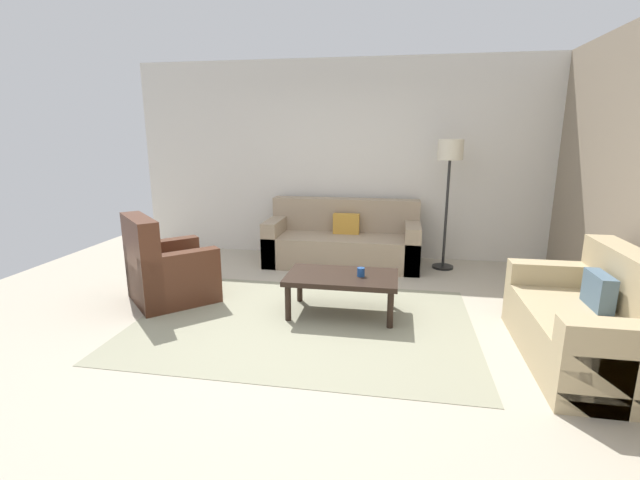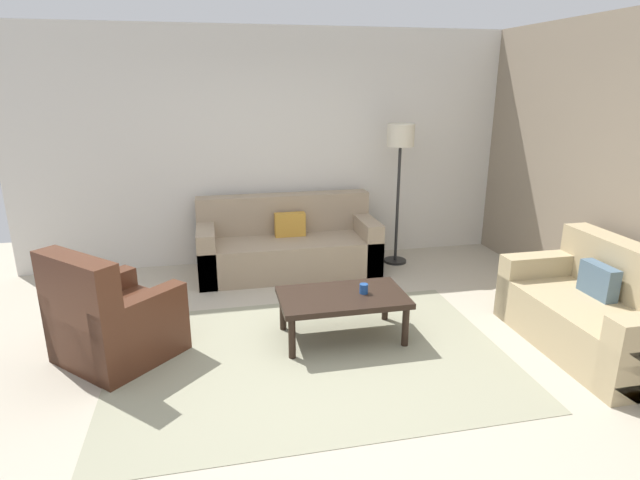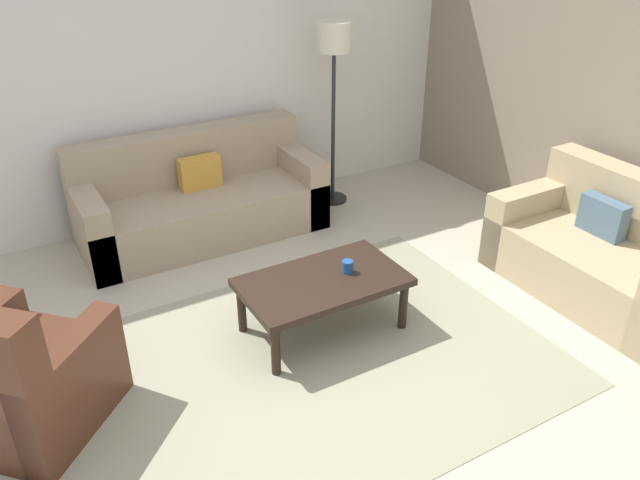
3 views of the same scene
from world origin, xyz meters
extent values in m
plane|color=#B2A893|center=(0.00, 0.00, 0.00)|extent=(8.00, 8.00, 0.00)
cube|color=silver|center=(0.00, 2.60, 1.40)|extent=(6.00, 0.12, 2.80)
cube|color=gray|center=(0.00, 0.00, 0.00)|extent=(3.21, 2.24, 0.01)
cube|color=gray|center=(0.13, 2.02, 0.21)|extent=(2.08, 0.87, 0.42)
cube|color=gray|center=(0.13, 2.33, 0.44)|extent=(2.08, 0.24, 0.88)
cube|color=gray|center=(-0.81, 2.02, 0.31)|extent=(0.20, 0.87, 0.62)
cube|color=gray|center=(1.07, 2.02, 0.31)|extent=(0.20, 0.87, 0.62)
cube|color=gold|center=(0.17, 2.11, 0.56)|extent=(0.36, 0.12, 0.28)
cube|color=tan|center=(2.36, -0.33, 0.21)|extent=(0.89, 1.55, 0.42)
cube|color=tan|center=(2.68, -0.33, 0.44)|extent=(0.24, 1.55, 0.88)
cube|color=tan|center=(2.36, 0.34, 0.31)|extent=(0.89, 0.20, 0.62)
cube|color=slate|center=(2.46, -0.21, 0.56)|extent=(0.12, 0.36, 0.28)
cube|color=#4C2819|center=(-1.53, 0.38, 0.22)|extent=(1.13, 1.13, 0.44)
cube|color=#4C2819|center=(-1.74, 0.17, 0.47)|extent=(0.71, 0.71, 0.95)
cube|color=#4C2819|center=(-1.30, 0.15, 0.30)|extent=(0.68, 0.68, 0.60)
cube|color=#4C2819|center=(-1.76, 0.60, 0.30)|extent=(0.68, 0.68, 0.60)
cylinder|color=black|center=(-0.15, 0.03, 0.18)|extent=(0.06, 0.06, 0.36)
cylinder|color=black|center=(0.83, 0.03, 0.18)|extent=(0.06, 0.06, 0.36)
cylinder|color=black|center=(-0.15, 0.55, 0.18)|extent=(0.06, 0.06, 0.36)
cylinder|color=black|center=(0.83, 0.55, 0.18)|extent=(0.06, 0.06, 0.36)
cube|color=black|center=(0.34, 0.29, 0.39)|extent=(1.10, 0.64, 0.05)
cylinder|color=#1E478C|center=(0.53, 0.28, 0.45)|extent=(0.08, 0.08, 0.09)
cylinder|color=black|center=(1.50, 2.08, 0.01)|extent=(0.28, 0.28, 0.03)
cylinder|color=#262626|center=(1.50, 2.08, 0.72)|extent=(0.04, 0.04, 1.45)
cylinder|color=beige|center=(1.50, 2.08, 1.58)|extent=(0.32, 0.32, 0.26)
camera|label=1|loc=(0.85, -3.86, 1.77)|focal=24.77mm
camera|label=2|loc=(-0.72, -3.68, 2.18)|focal=28.76mm
camera|label=3|loc=(-1.45, -2.78, 2.64)|focal=35.22mm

